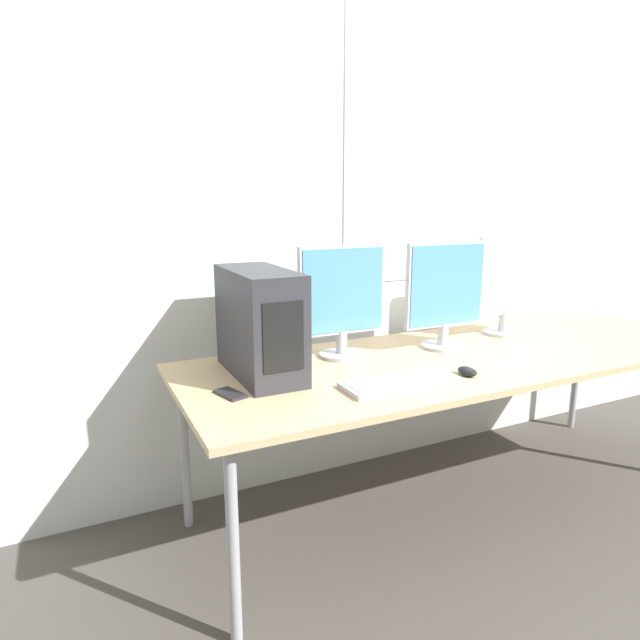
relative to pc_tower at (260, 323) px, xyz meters
name	(u,v)px	position (x,y,z in m)	size (l,w,h in m)	color
ground_plane	(528,553)	(0.94, -0.56, -0.95)	(14.00, 14.00, 0.00)	#47423D
wall_back	(400,212)	(0.94, 0.45, 0.41)	(8.00, 0.07, 2.70)	silver
desk	(466,361)	(0.94, -0.12, -0.25)	(2.58, 0.88, 0.74)	tan
pc_tower	(260,323)	(0.00, 0.00, 0.00)	(0.22, 0.50, 0.42)	#2D2D33
monitor_main	(342,299)	(0.40, 0.07, 0.05)	(0.41, 0.20, 0.49)	#B7B7BC
monitor_right_near	(445,293)	(0.90, 0.00, 0.05)	(0.42, 0.20, 0.49)	#B7B7BC
monitor_right_far	(506,284)	(1.34, 0.07, 0.05)	(0.37, 0.20, 0.50)	#B7B7BC
keyboard	(400,382)	(0.43, -0.35, -0.20)	(0.45, 0.17, 0.02)	silver
mouse	(467,371)	(0.73, -0.37, -0.19)	(0.06, 0.09, 0.03)	black
cell_phone	(230,394)	(-0.18, -0.18, -0.20)	(0.10, 0.14, 0.01)	#232328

